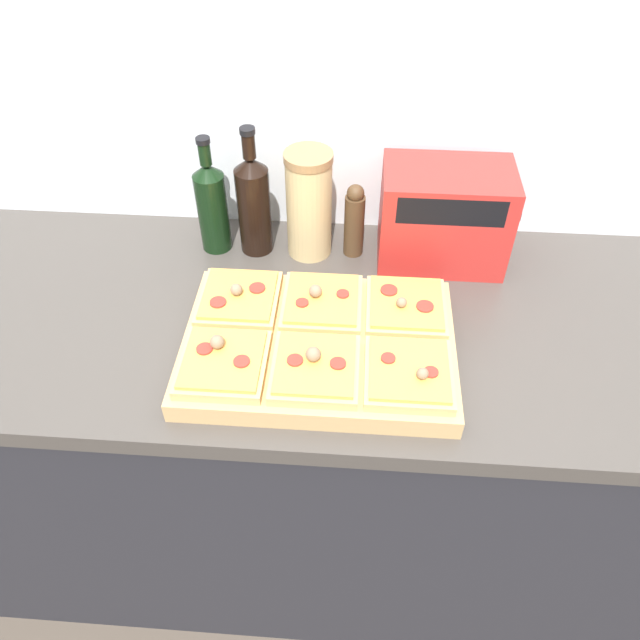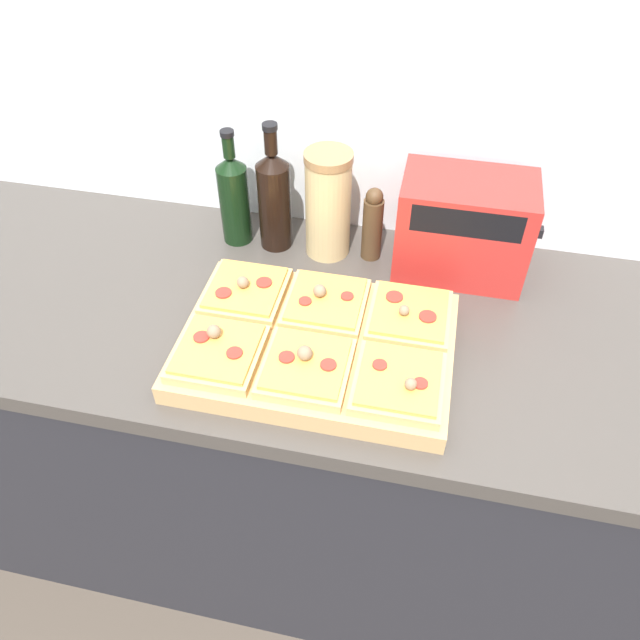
# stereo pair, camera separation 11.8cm
# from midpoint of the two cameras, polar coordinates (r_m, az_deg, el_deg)

# --- Properties ---
(wall_back) EXTENTS (6.00, 0.06, 2.50)m
(wall_back) POSITION_cam_midpoint_polar(r_m,az_deg,el_deg) (1.40, 0.54, 19.98)
(wall_back) COLOR silver
(wall_back) RESTS_ON ground_plane
(kitchen_counter) EXTENTS (2.63, 0.67, 0.93)m
(kitchen_counter) POSITION_cam_midpoint_polar(r_m,az_deg,el_deg) (1.64, -0.48, -11.56)
(kitchen_counter) COLOR #232328
(kitchen_counter) RESTS_ON ground_plane
(cutting_board) EXTENTS (0.51, 0.36, 0.04)m
(cutting_board) POSITION_cam_midpoint_polar(r_m,az_deg,el_deg) (1.19, -2.95, -2.56)
(cutting_board) COLOR tan
(cutting_board) RESTS_ON kitchen_counter
(pizza_slice_back_left) EXTENTS (0.16, 0.16, 0.05)m
(pizza_slice_back_left) POSITION_cam_midpoint_polar(r_m,az_deg,el_deg) (1.26, -10.09, 1.84)
(pizza_slice_back_left) COLOR tan
(pizza_slice_back_left) RESTS_ON cutting_board
(pizza_slice_back_center) EXTENTS (0.16, 0.16, 0.05)m
(pizza_slice_back_center) POSITION_cam_midpoint_polar(r_m,az_deg,el_deg) (1.23, -2.58, 1.50)
(pizza_slice_back_center) COLOR tan
(pizza_slice_back_center) RESTS_ON cutting_board
(pizza_slice_back_right) EXTENTS (0.16, 0.16, 0.05)m
(pizza_slice_back_right) POSITION_cam_midpoint_polar(r_m,az_deg,el_deg) (1.22, 5.14, 1.10)
(pizza_slice_back_right) COLOR tan
(pizza_slice_back_right) RESTS_ON cutting_board
(pizza_slice_front_left) EXTENTS (0.16, 0.16, 0.05)m
(pizza_slice_front_left) POSITION_cam_midpoint_polar(r_m,az_deg,el_deg) (1.14, -11.80, -3.97)
(pizza_slice_front_left) COLOR tan
(pizza_slice_front_left) RESTS_ON cutting_board
(pizza_slice_front_center) EXTENTS (0.16, 0.16, 0.06)m
(pizza_slice_front_center) POSITION_cam_midpoint_polar(r_m,az_deg,el_deg) (1.11, -3.50, -4.52)
(pizza_slice_front_center) COLOR tan
(pizza_slice_front_center) RESTS_ON cutting_board
(pizza_slice_front_right) EXTENTS (0.16, 0.16, 0.05)m
(pizza_slice_front_right) POSITION_cam_midpoint_polar(r_m,az_deg,el_deg) (1.10, 5.09, -5.02)
(pizza_slice_front_right) COLOR tan
(pizza_slice_front_right) RESTS_ON cutting_board
(olive_oil_bottle) EXTENTS (0.07, 0.07, 0.27)m
(olive_oil_bottle) POSITION_cam_midpoint_polar(r_m,az_deg,el_deg) (1.43, -12.24, 10.14)
(olive_oil_bottle) COLOR black
(olive_oil_bottle) RESTS_ON kitchen_counter
(wine_bottle) EXTENTS (0.07, 0.07, 0.30)m
(wine_bottle) POSITION_cam_midpoint_polar(r_m,az_deg,el_deg) (1.40, -8.56, 10.45)
(wine_bottle) COLOR black
(wine_bottle) RESTS_ON kitchen_counter
(grain_jar_tall) EXTENTS (0.10, 0.10, 0.25)m
(grain_jar_tall) POSITION_cam_midpoint_polar(r_m,az_deg,el_deg) (1.38, -3.51, 10.40)
(grain_jar_tall) COLOR tan
(grain_jar_tall) RESTS_ON kitchen_counter
(pepper_mill) EXTENTS (0.04, 0.04, 0.18)m
(pepper_mill) POSITION_cam_midpoint_polar(r_m,az_deg,el_deg) (1.39, 0.70, 8.96)
(pepper_mill) COLOR #47331E
(pepper_mill) RESTS_ON kitchen_counter
(toaster_oven) EXTENTS (0.30, 0.17, 0.22)m
(toaster_oven) POSITION_cam_midpoint_polar(r_m,az_deg,el_deg) (1.38, 8.86, 9.27)
(toaster_oven) COLOR red
(toaster_oven) RESTS_ON kitchen_counter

